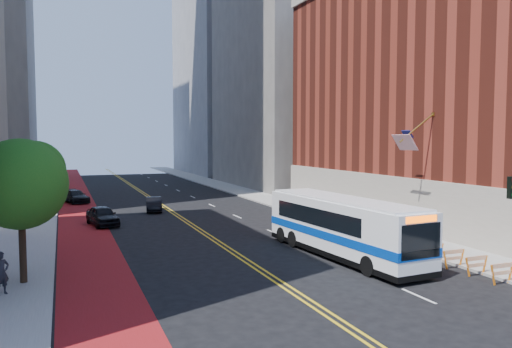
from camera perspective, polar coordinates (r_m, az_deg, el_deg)
The scene contains 17 objects.
ground at distance 22.49m, azimuth 4.91°, elevation -13.64°, with size 160.00×160.00×0.00m, color black.
sidewalk_left at distance 49.73m, azimuth -24.06°, elevation -4.13°, with size 4.00×140.00×0.15m, color gray.
sidewalk_right at distance 54.12m, azimuth 2.26°, elevation -3.15°, with size 4.00×140.00×0.15m, color gray.
bus_lane_paint at distance 49.69m, azimuth -19.55°, elevation -4.10°, with size 3.60×140.00×0.01m, color maroon.
center_line_inner at distance 50.54m, azimuth -10.52°, elevation -3.81°, with size 0.14×140.00×0.01m, color gold.
center_line_outer at distance 50.61m, azimuth -10.12°, elevation -3.79°, with size 0.14×140.00×0.01m, color gold.
lane_dashes at distance 59.36m, azimuth -7.25°, elevation -2.61°, with size 0.14×98.20×0.01m.
brick_building at distance 44.49m, azimuth 24.09°, elevation 9.01°, with size 18.73×36.00×22.00m.
midrise_right_near at distance 75.81m, azimuth 4.55°, elevation 14.01°, with size 18.00×26.00×40.00m, color slate.
midrise_right_far at distance 104.88m, azimuth -2.35°, elevation 15.37°, with size 20.00×28.00×55.00m, color gray.
construction_barriers at distance 30.25m, azimuth 18.62°, elevation -7.91°, with size 1.42×10.91×1.00m.
street_tree at distance 25.38m, azimuth -25.19°, elevation -0.67°, with size 4.20×4.20×6.70m.
transit_bus at distance 29.46m, azimuth 9.68°, elevation -5.87°, with size 3.66×12.64×3.43m.
car_a at distance 41.33m, azimuth -17.14°, elevation -4.58°, with size 1.82×4.53×1.54m, color black.
car_b at distance 48.11m, azimuth -11.59°, elevation -3.42°, with size 1.41×4.04×1.33m, color black.
car_c at distance 56.88m, azimuth -19.95°, elevation -2.43°, with size 1.90×4.68×1.36m, color black.
pedestrian at distance 24.33m, azimuth -27.09°, elevation -10.04°, with size 0.68×0.45×1.88m, color black.
Camera 1 is at (-9.51, -19.21, 6.81)m, focal length 35.00 mm.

